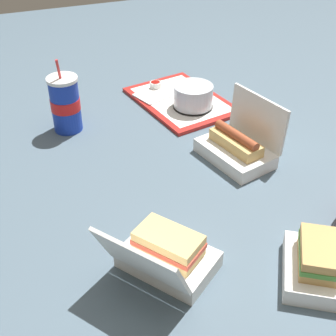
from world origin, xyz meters
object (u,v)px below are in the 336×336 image
(cake_container, at_px, (193,97))
(soda_cup_corner, at_px, (65,104))
(plastic_fork, at_px, (196,88))
(clamshell_sandwich_back, at_px, (323,263))
(clamshell_hotdog_center, at_px, (238,146))
(clamshell_sandwich_right, at_px, (166,255))
(ketchup_cup, at_px, (155,85))
(food_tray, at_px, (181,101))

(cake_container, xyz_separation_m, soda_cup_corner, (-0.03, -0.41, 0.04))
(cake_container, distance_m, plastic_fork, 0.14)
(plastic_fork, bearing_deg, clamshell_sandwich_back, -48.28)
(clamshell_hotdog_center, relative_size, soda_cup_corner, 1.01)
(clamshell_sandwich_right, bearing_deg, soda_cup_corner, -173.28)
(plastic_fork, bearing_deg, ketchup_cup, -154.41)
(food_tray, height_order, clamshell_hotdog_center, clamshell_hotdog_center)
(cake_container, height_order, ketchup_cup, cake_container)
(ketchup_cup, relative_size, soda_cup_corner, 0.17)
(ketchup_cup, bearing_deg, clamshell_sandwich_right, -18.40)
(clamshell_sandwich_right, bearing_deg, food_tray, 155.17)
(clamshell_sandwich_back, bearing_deg, cake_container, 176.70)
(plastic_fork, relative_size, soda_cup_corner, 0.47)
(food_tray, bearing_deg, clamshell_sandwich_right, -24.83)
(clamshell_sandwich_back, height_order, soda_cup_corner, soda_cup_corner)
(clamshell_sandwich_right, relative_size, soda_cup_corner, 1.14)
(clamshell_sandwich_back, bearing_deg, plastic_fork, 172.99)
(food_tray, height_order, clamshell_sandwich_right, clamshell_sandwich_right)
(soda_cup_corner, bearing_deg, clamshell_sandwich_right, 6.72)
(cake_container, bearing_deg, clamshell_sandwich_back, -3.30)
(ketchup_cup, distance_m, clamshell_hotdog_center, 0.49)
(plastic_fork, bearing_deg, clamshell_hotdog_center, -49.38)
(cake_container, xyz_separation_m, plastic_fork, (-0.12, 0.06, -0.03))
(clamshell_hotdog_center, bearing_deg, soda_cup_corner, -128.82)
(clamshell_sandwich_back, height_order, clamshell_sandwich_right, clamshell_sandwich_right)
(cake_container, relative_size, soda_cup_corner, 0.56)
(food_tray, xyz_separation_m, plastic_fork, (-0.05, 0.08, 0.01))
(food_tray, distance_m, clamshell_sandwich_right, 0.76)
(food_tray, xyz_separation_m, soda_cup_corner, (0.04, -0.40, 0.08))
(clamshell_sandwich_back, relative_size, clamshell_hotdog_center, 1.07)
(plastic_fork, relative_size, clamshell_sandwich_back, 0.43)
(food_tray, distance_m, clamshell_hotdog_center, 0.38)
(clamshell_hotdog_center, height_order, soda_cup_corner, soda_cup_corner)
(plastic_fork, height_order, soda_cup_corner, soda_cup_corner)
(plastic_fork, distance_m, soda_cup_corner, 0.49)
(plastic_fork, height_order, clamshell_sandwich_back, clamshell_sandwich_back)
(cake_container, bearing_deg, soda_cup_corner, -94.05)
(plastic_fork, bearing_deg, soda_cup_corner, -120.44)
(food_tray, height_order, clamshell_sandwich_back, clamshell_sandwich_back)
(food_tray, relative_size, clamshell_sandwich_back, 1.62)
(food_tray, height_order, plastic_fork, plastic_fork)
(ketchup_cup, bearing_deg, plastic_fork, 66.87)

